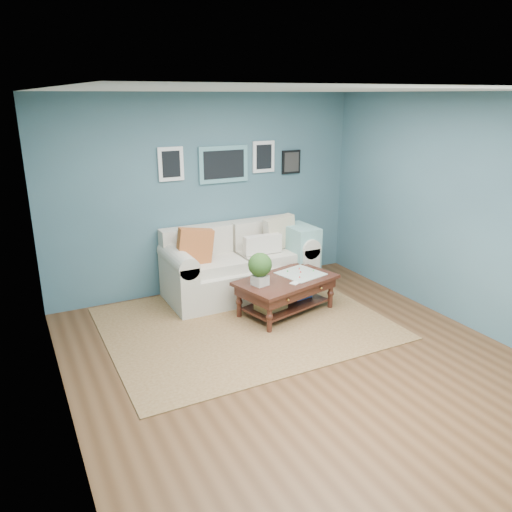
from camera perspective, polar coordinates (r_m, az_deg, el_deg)
room_shell at (r=4.84m, az=5.31°, el=2.25°), size 5.00×5.02×2.70m
area_rug at (r=6.15m, az=-1.32°, el=-7.65°), size 3.26×2.61×0.01m
loveseat at (r=6.92m, az=-1.33°, el=-0.84°), size 2.08×0.94×1.07m
coffee_table at (r=6.26m, az=2.97°, el=-3.39°), size 1.38×1.00×0.87m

